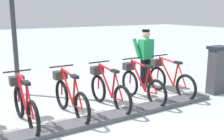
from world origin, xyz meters
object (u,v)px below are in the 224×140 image
object	(u,v)px
bike_docked_3	(70,96)
bike_docked_0	(169,79)
bike_docked_1	(141,84)
bike_docked_2	(108,89)
payment_kiosk	(217,69)
bike_docked_4	(24,104)
worker_near_rack	(145,56)

from	to	relation	value
bike_docked_3	bike_docked_0	bearing A→B (deg)	-90.00
bike_docked_1	bike_docked_3	size ratio (longest dim) A/B	1.00
bike_docked_2	bike_docked_1	bearing A→B (deg)	-90.00
payment_kiosk	bike_docked_3	bearing A→B (deg)	81.77
bike_docked_0	bike_docked_4	size ratio (longest dim) A/B	1.00
bike_docked_4	worker_near_rack	size ratio (longest dim) A/B	1.04
bike_docked_0	bike_docked_2	world-z (taller)	same
bike_docked_0	bike_docked_1	bearing A→B (deg)	90.00
bike_docked_3	bike_docked_4	distance (m)	0.93
payment_kiosk	bike_docked_0	size ratio (longest dim) A/B	0.74
bike_docked_0	payment_kiosk	bearing A→B (deg)	-116.45
bike_docked_0	bike_docked_3	world-z (taller)	same
payment_kiosk	worker_near_rack	xyz separation A→B (m)	(1.55, 1.18, 0.24)
payment_kiosk	bike_docked_2	world-z (taller)	payment_kiosk
bike_docked_0	bike_docked_4	world-z (taller)	same
bike_docked_2	worker_near_rack	distance (m)	2.14
bike_docked_1	bike_docked_3	world-z (taller)	same
bike_docked_1	payment_kiosk	bearing A→B (deg)	-105.34
bike_docked_0	bike_docked_4	distance (m)	3.74
bike_docked_2	bike_docked_4	xyz separation A→B (m)	(0.00, 1.87, 0.00)
bike_docked_2	worker_near_rack	world-z (taller)	worker_near_rack
worker_near_rack	bike_docked_1	bearing A→B (deg)	137.17
bike_docked_2	bike_docked_4	distance (m)	1.87
bike_docked_2	bike_docked_3	size ratio (longest dim) A/B	1.00
payment_kiosk	bike_docked_0	xyz separation A→B (m)	(0.57, 1.15, -0.24)
bike_docked_0	bike_docked_3	bearing A→B (deg)	90.00
payment_kiosk	bike_docked_3	size ratio (longest dim) A/B	0.74
bike_docked_4	bike_docked_2	bearing A→B (deg)	-90.00
bike_docked_0	worker_near_rack	size ratio (longest dim) A/B	1.04
payment_kiosk	bike_docked_1	bearing A→B (deg)	74.66
bike_docked_1	bike_docked_2	size ratio (longest dim) A/B	1.00
payment_kiosk	bike_docked_4	xyz separation A→B (m)	(0.57, 4.89, -0.24)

